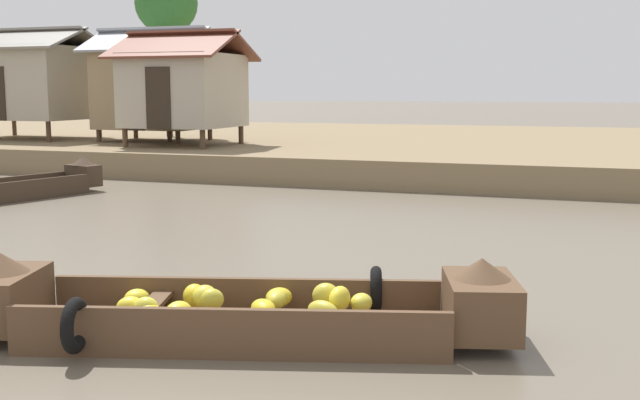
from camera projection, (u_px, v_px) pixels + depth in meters
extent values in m
plane|color=#665B4C|center=(421.00, 248.00, 12.08)|extent=(300.00, 300.00, 0.00)
cube|color=#7F6B4C|center=(517.00, 149.00, 27.42)|extent=(160.00, 20.00, 0.73)
cube|color=brown|center=(238.00, 333.00, 7.66)|extent=(4.28, 2.33, 0.12)
cube|color=brown|center=(246.00, 295.00, 8.20)|extent=(3.96, 1.22, 0.36)
cube|color=brown|center=(228.00, 328.00, 7.05)|extent=(3.96, 1.22, 0.36)
cube|color=brown|center=(481.00, 305.00, 7.48)|extent=(0.92, 1.19, 0.53)
cone|color=brown|center=(482.00, 268.00, 7.43)|extent=(0.69, 0.69, 0.20)
cube|color=brown|center=(2.00, 298.00, 7.74)|extent=(0.92, 1.19, 0.53)
cone|color=brown|center=(0.00, 262.00, 7.68)|extent=(0.69, 0.69, 0.20)
cube|color=brown|center=(150.00, 307.00, 7.67)|extent=(0.50, 1.13, 0.05)
torus|color=black|center=(376.00, 290.00, 8.24)|extent=(0.26, 0.53, 0.52)
torus|color=black|center=(75.00, 326.00, 7.00)|extent=(0.26, 0.53, 0.52)
ellipsoid|color=gold|center=(326.00, 296.00, 7.74)|extent=(0.32, 0.29, 0.26)
ellipsoid|color=yellow|center=(148.00, 313.00, 7.35)|extent=(0.31, 0.27, 0.19)
ellipsoid|color=yellow|center=(130.00, 307.00, 7.50)|extent=(0.34, 0.30, 0.21)
ellipsoid|color=yellow|center=(340.00, 299.00, 7.57)|extent=(0.21, 0.32, 0.26)
ellipsoid|color=yellow|center=(146.00, 309.00, 7.38)|extent=(0.28, 0.25, 0.23)
ellipsoid|color=gold|center=(323.00, 311.00, 7.34)|extent=(0.37, 0.28, 0.20)
ellipsoid|color=yellow|center=(137.00, 299.00, 8.02)|extent=(0.35, 0.36, 0.20)
ellipsoid|color=gold|center=(212.00, 299.00, 7.60)|extent=(0.31, 0.29, 0.22)
ellipsoid|color=yellow|center=(194.00, 296.00, 7.86)|extent=(0.30, 0.32, 0.25)
ellipsoid|color=yellow|center=(361.00, 303.00, 7.67)|extent=(0.23, 0.27, 0.19)
ellipsoid|color=yellow|center=(263.00, 309.00, 7.38)|extent=(0.39, 0.40, 0.18)
ellipsoid|color=yellow|center=(178.00, 313.00, 7.31)|extent=(0.25, 0.32, 0.23)
ellipsoid|color=yellow|center=(279.00, 297.00, 7.92)|extent=(0.36, 0.37, 0.20)
ellipsoid|color=gold|center=(277.00, 299.00, 7.69)|extent=(0.26, 0.36, 0.18)
ellipsoid|color=yellow|center=(205.00, 297.00, 7.67)|extent=(0.35, 0.35, 0.23)
cube|color=#3D2D21|center=(3.00, 191.00, 16.66)|extent=(1.34, 4.30, 0.35)
cube|color=#3D2D21|center=(83.00, 175.00, 18.90)|extent=(0.97, 0.70, 0.52)
cone|color=#3D2D21|center=(83.00, 161.00, 18.85)|extent=(0.70, 0.70, 0.20)
cylinder|color=#4C3826|center=(49.00, 132.00, 25.59)|extent=(0.16, 0.16, 0.69)
cylinder|color=#4C3826|center=(14.00, 126.00, 29.48)|extent=(0.16, 0.16, 0.69)
cylinder|color=#4C3826|center=(99.00, 128.00, 28.23)|extent=(0.16, 0.16, 0.69)
cube|color=#B2A893|center=(28.00, 83.00, 27.30)|extent=(4.23, 3.23, 2.51)
cube|color=gray|center=(9.00, 39.00, 26.34)|extent=(4.93, 2.11, 0.83)
cube|color=gray|center=(41.00, 41.00, 27.84)|extent=(4.93, 2.11, 0.83)
cylinder|color=#4C3826|center=(99.00, 136.00, 25.55)|extent=(0.16, 0.16, 0.42)
cylinder|color=#4C3826|center=(178.00, 138.00, 24.58)|extent=(0.16, 0.16, 0.42)
cylinder|color=#4C3826|center=(136.00, 132.00, 27.61)|extent=(0.16, 0.16, 0.42)
cylinder|color=#4C3826|center=(210.00, 134.00, 26.65)|extent=(0.16, 0.16, 0.42)
cube|color=#9E8460|center=(154.00, 89.00, 25.88)|extent=(3.36, 2.61, 2.68)
cube|color=#2D2319|center=(133.00, 102.00, 24.70)|extent=(0.80, 0.04, 1.80)
cube|color=#9399A0|center=(142.00, 39.00, 25.04)|extent=(4.06, 1.79, 0.87)
cube|color=#9399A0|center=(163.00, 42.00, 26.26)|extent=(4.06, 1.79, 0.87)
cylinder|color=#4C3826|center=(125.00, 138.00, 23.21)|extent=(0.16, 0.16, 0.58)
cylinder|color=#4C3826|center=(203.00, 140.00, 22.35)|extent=(0.16, 0.16, 0.58)
cylinder|color=#4C3826|center=(170.00, 133.00, 25.65)|extent=(0.16, 0.16, 0.58)
cylinder|color=#4C3826|center=(241.00, 135.00, 24.80)|extent=(0.16, 0.16, 0.58)
cube|color=#B2A893|center=(184.00, 91.00, 23.81)|extent=(3.01, 3.02, 2.23)
cube|color=#2D2319|center=(158.00, 98.00, 22.41)|extent=(0.80, 0.04, 1.80)
cube|color=brown|center=(170.00, 44.00, 22.91)|extent=(3.71, 2.00, 0.92)
cube|color=brown|center=(195.00, 47.00, 24.32)|extent=(3.71, 2.00, 0.92)
cylinder|color=brown|center=(168.00, 76.00, 28.38)|extent=(0.24, 0.24, 4.45)
sphere|color=#2D6628|center=(166.00, 3.00, 28.01)|extent=(2.27, 2.27, 2.27)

